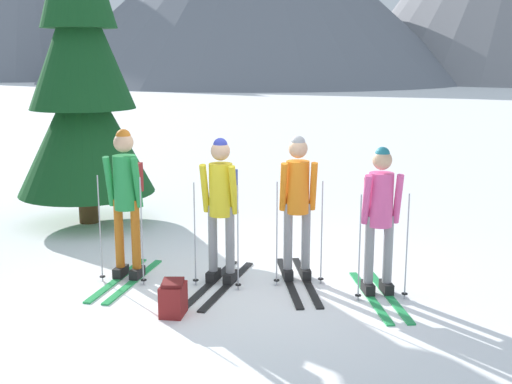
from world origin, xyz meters
The scene contains 7 objects.
ground_plane centered at (0.00, 0.00, 0.00)m, with size 400.00×400.00×0.00m, color white.
skier_in_green centered at (-1.41, 0.25, 1.07)m, with size 0.67×1.65×1.86m.
skier_in_yellow centered at (-0.25, 0.10, 1.00)m, with size 0.81×1.78×1.77m.
skier_in_orange centered at (0.66, 0.21, 1.01)m, with size 0.61×1.81×1.79m.
skier_in_pink centered at (1.56, -0.29, 0.97)m, with size 0.61×1.67×1.72m.
pine_tree_near centered at (-2.60, 3.01, 2.42)m, with size 2.19×2.19×5.28m.
backpack_on_snow_front centered at (-0.72, -0.92, 0.19)m, with size 0.28×0.35×0.38m.
Camera 1 is at (0.16, -7.50, 2.73)m, focal length 46.01 mm.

